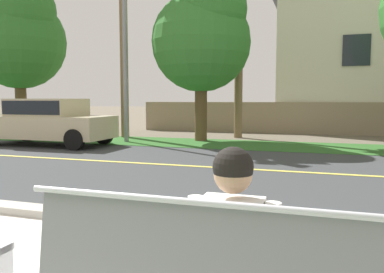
# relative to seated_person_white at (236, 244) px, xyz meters

# --- Properties ---
(ground_plane) EXTENTS (140.00, 140.00, 0.00)m
(ground_plane) POSITION_rel_seated_person_white_xyz_m (-1.41, 7.58, -0.68)
(ground_plane) COLOR #665B4C
(curb_edge) EXTENTS (44.00, 0.30, 0.11)m
(curb_edge) POSITION_rel_seated_person_white_xyz_m (-1.41, 1.93, -0.62)
(curb_edge) COLOR #ADA89E
(curb_edge) RESTS_ON ground_plane
(street_asphalt) EXTENTS (52.00, 8.00, 0.01)m
(street_asphalt) POSITION_rel_seated_person_white_xyz_m (-1.41, 6.08, -0.67)
(street_asphalt) COLOR #383A3D
(street_asphalt) RESTS_ON ground_plane
(road_centre_line) EXTENTS (48.00, 0.14, 0.01)m
(road_centre_line) POSITION_rel_seated_person_white_xyz_m (-1.41, 6.08, -0.67)
(road_centre_line) COLOR #E0CC4C
(road_centre_line) RESTS_ON ground_plane
(far_verge_grass) EXTENTS (48.00, 2.80, 0.02)m
(far_verge_grass) POSITION_rel_seated_person_white_xyz_m (-1.41, 10.59, -0.67)
(far_verge_grass) COLOR #2D6026
(far_verge_grass) RESTS_ON ground_plane
(seated_person_white) EXTENTS (0.52, 0.68, 1.25)m
(seated_person_white) POSITION_rel_seated_person_white_xyz_m (0.00, 0.00, 0.00)
(seated_person_white) COLOR black
(seated_person_white) RESTS_ON ground_plane
(car_beige_near) EXTENTS (4.30, 1.86, 1.54)m
(car_beige_near) POSITION_rel_seated_person_white_xyz_m (-8.03, 8.48, 0.18)
(car_beige_near) COLOR #C6B793
(car_beige_near) RESTS_ON ground_plane
(streetlamp) EXTENTS (0.24, 2.10, 6.62)m
(streetlamp) POSITION_rel_seated_person_white_xyz_m (-6.04, 10.40, 3.13)
(streetlamp) COLOR gray
(streetlamp) RESTS_ON ground_plane
(shade_tree_far_left) EXTENTS (3.95, 3.95, 6.51)m
(shade_tree_far_left) POSITION_rel_seated_person_white_xyz_m (-11.63, 11.39, 3.55)
(shade_tree_far_left) COLOR brown
(shade_tree_far_left) RESTS_ON ground_plane
(shade_tree_left) EXTENTS (3.57, 3.57, 5.89)m
(shade_tree_left) POSITION_rel_seated_person_white_xyz_m (-3.52, 11.33, 3.15)
(shade_tree_left) COLOR brown
(shade_tree_left) RESTS_ON ground_plane
(garden_wall) EXTENTS (13.00, 0.36, 1.40)m
(garden_wall) POSITION_rel_seated_person_white_xyz_m (-1.23, 15.66, 0.02)
(garden_wall) COLOR gray
(garden_wall) RESTS_ON ground_plane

